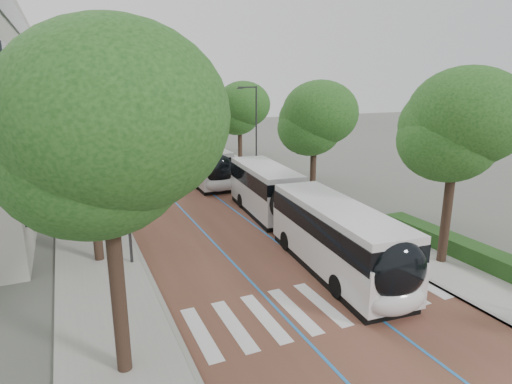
# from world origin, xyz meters

# --- Properties ---
(ground) EXTENTS (160.00, 160.00, 0.00)m
(ground) POSITION_xyz_m (0.00, 0.00, 0.00)
(ground) COLOR #51544C
(ground) RESTS_ON ground
(road) EXTENTS (11.00, 140.00, 0.02)m
(road) POSITION_xyz_m (0.00, 40.00, 0.01)
(road) COLOR brown
(road) RESTS_ON ground
(sidewalk_left) EXTENTS (4.00, 140.00, 0.12)m
(sidewalk_left) POSITION_xyz_m (-7.50, 40.00, 0.06)
(sidewalk_left) COLOR #9A9791
(sidewalk_left) RESTS_ON ground
(sidewalk_right) EXTENTS (4.00, 140.00, 0.12)m
(sidewalk_right) POSITION_xyz_m (7.50, 40.00, 0.06)
(sidewalk_right) COLOR #9A9791
(sidewalk_right) RESTS_ON ground
(kerb_left) EXTENTS (0.20, 140.00, 0.14)m
(kerb_left) POSITION_xyz_m (-5.60, 40.00, 0.06)
(kerb_left) COLOR gray
(kerb_left) RESTS_ON ground
(kerb_right) EXTENTS (0.20, 140.00, 0.14)m
(kerb_right) POSITION_xyz_m (5.60, 40.00, 0.06)
(kerb_right) COLOR gray
(kerb_right) RESTS_ON ground
(zebra_crossing) EXTENTS (10.55, 3.60, 0.01)m
(zebra_crossing) POSITION_xyz_m (0.20, 1.00, 0.03)
(zebra_crossing) COLOR silver
(zebra_crossing) RESTS_ON ground
(lane_line_left) EXTENTS (0.12, 126.00, 0.01)m
(lane_line_left) POSITION_xyz_m (-1.60, 40.00, 0.02)
(lane_line_left) COLOR #246FB8
(lane_line_left) RESTS_ON road
(lane_line_right) EXTENTS (0.12, 126.00, 0.01)m
(lane_line_right) POSITION_xyz_m (1.60, 40.00, 0.02)
(lane_line_right) COLOR #246FB8
(lane_line_right) RESTS_ON road
(hedge) EXTENTS (1.20, 14.00, 0.80)m
(hedge) POSITION_xyz_m (9.10, 0.00, 0.52)
(hedge) COLOR #193D15
(hedge) RESTS_ON sidewalk_right
(streetlight_far) EXTENTS (1.82, 0.20, 8.00)m
(streetlight_far) POSITION_xyz_m (6.62, 22.00, 4.82)
(streetlight_far) COLOR #2D2D2F
(streetlight_far) RESTS_ON sidewalk_right
(lamp_post_left) EXTENTS (0.14, 0.14, 8.00)m
(lamp_post_left) POSITION_xyz_m (-6.10, 8.00, 4.12)
(lamp_post_left) COLOR #2D2D2F
(lamp_post_left) RESTS_ON sidewalk_left
(trees_left) EXTENTS (6.42, 60.88, 10.01)m
(trees_left) POSITION_xyz_m (-7.50, 24.37, 7.01)
(trees_left) COLOR black
(trees_left) RESTS_ON ground
(trees_right) EXTENTS (5.36, 47.13, 8.76)m
(trees_right) POSITION_xyz_m (7.70, 21.38, 6.09)
(trees_right) COLOR black
(trees_right) RESTS_ON ground
(lead_bus) EXTENTS (4.16, 18.54, 3.20)m
(lead_bus) POSITION_xyz_m (2.77, 7.18, 1.63)
(lead_bus) COLOR black
(lead_bus) RESTS_ON ground
(bus_queued_0) EXTENTS (2.92, 12.47, 3.20)m
(bus_queued_0) POSITION_xyz_m (2.25, 23.78, 1.62)
(bus_queued_0) COLOR silver
(bus_queued_0) RESTS_ON ground
(bus_queued_1) EXTENTS (2.62, 12.42, 3.20)m
(bus_queued_1) POSITION_xyz_m (1.97, 36.08, 1.62)
(bus_queued_1) COLOR silver
(bus_queued_1) RESTS_ON ground
(bus_queued_2) EXTENTS (2.84, 12.46, 3.20)m
(bus_queued_2) POSITION_xyz_m (1.98, 48.94, 1.62)
(bus_queued_2) COLOR silver
(bus_queued_2) RESTS_ON ground
(bus_queued_3) EXTENTS (2.73, 12.44, 3.20)m
(bus_queued_3) POSITION_xyz_m (1.90, 62.48, 1.62)
(bus_queued_3) COLOR silver
(bus_queued_3) RESTS_ON ground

